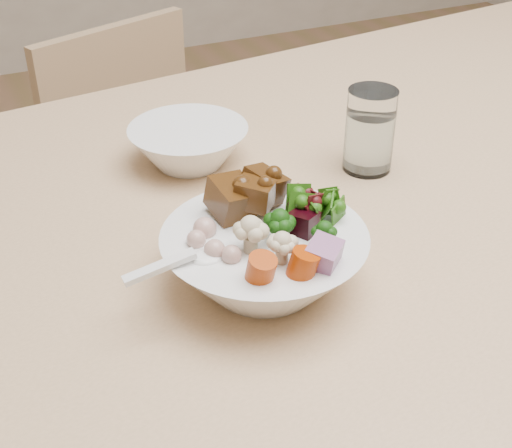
% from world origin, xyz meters
% --- Properties ---
extents(dining_table, '(1.89, 1.21, 0.84)m').
position_xyz_m(dining_table, '(-0.19, 0.11, 0.75)').
color(dining_table, tan).
rests_on(dining_table, ground).
extents(chair_far, '(0.49, 0.49, 0.82)m').
position_xyz_m(chair_far, '(-0.39, 0.83, 0.46)').
color(chair_far, tan).
rests_on(chair_far, ground).
extents(food_bowl, '(0.21, 0.21, 0.11)m').
position_xyz_m(food_bowl, '(-0.51, -0.00, 0.87)').
color(food_bowl, white).
rests_on(food_bowl, dining_table).
extents(soup_spoon, '(0.10, 0.03, 0.02)m').
position_xyz_m(soup_spoon, '(-0.59, -0.02, 0.90)').
color(soup_spoon, white).
rests_on(soup_spoon, food_bowl).
extents(water_glass, '(0.06, 0.06, 0.11)m').
position_xyz_m(water_glass, '(-0.28, 0.16, 0.89)').
color(water_glass, white).
rests_on(water_glass, dining_table).
extents(side_bowl, '(0.16, 0.16, 0.05)m').
position_xyz_m(side_bowl, '(-0.49, 0.27, 0.86)').
color(side_bowl, white).
rests_on(side_bowl, dining_table).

